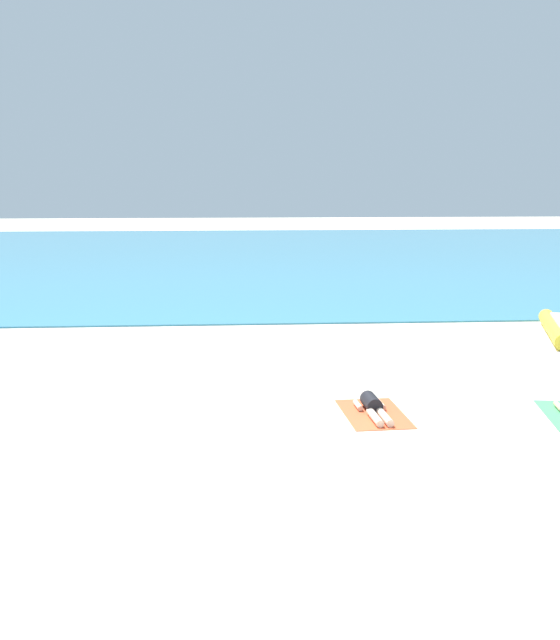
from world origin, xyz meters
The scene contains 4 objects.
ground_plane centered at (0.00, 10.00, 0.00)m, with size 120.00×120.00×0.00m, color beige.
ocean_water centered at (0.00, 30.21, 0.03)m, with size 120.00×40.00×0.05m, color teal.
towel_left centered at (1.53, 1.39, 0.01)m, with size 1.10×1.90×0.01m, color #EA5933.
sunbather_left centered at (1.52, 1.46, 0.13)m, with size 0.56×1.57×0.30m.
Camera 1 is at (-1.16, -12.16, 4.35)m, focal length 43.19 mm.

